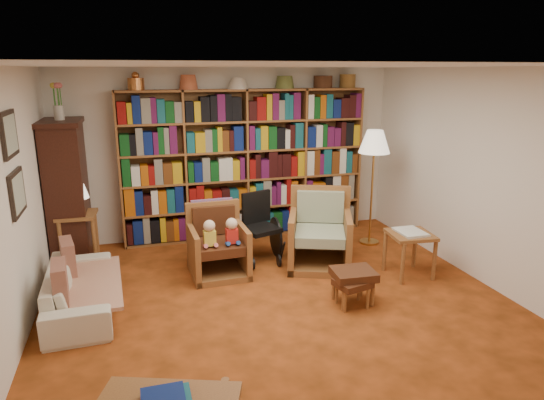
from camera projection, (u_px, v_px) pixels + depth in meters
name	position (u px, v px, depth m)	size (l,w,h in m)	color
floor	(279.00, 304.00, 5.28)	(5.00, 5.00, 0.00)	#B04B1B
ceiling	(280.00, 66.00, 4.63)	(5.00, 5.00, 0.00)	white
wall_back	(230.00, 153.00, 7.27)	(5.00, 5.00, 0.00)	white
wall_front	(415.00, 300.00, 2.64)	(5.00, 5.00, 0.00)	white
wall_left	(9.00, 212.00, 4.27)	(5.00, 5.00, 0.00)	white
wall_right	(484.00, 178.00, 5.63)	(5.00, 5.00, 0.00)	white
bookshelf	(246.00, 160.00, 7.19)	(3.60, 0.30, 2.42)	#9A612F
curio_cabinet	(68.00, 190.00, 6.27)	(0.50, 0.95, 2.40)	#38160F
framed_pictures	(13.00, 164.00, 4.46)	(0.03, 0.52, 0.97)	black
sofa	(80.00, 289.00, 5.10)	(0.63, 1.60, 0.47)	beige
sofa_throw	(85.00, 283.00, 5.09)	(0.74, 1.37, 0.04)	beige
cushion_left	(68.00, 259.00, 5.33)	(0.13, 0.41, 0.41)	maroon
cushion_right	(60.00, 285.00, 4.68)	(0.13, 0.41, 0.41)	maroon
side_table_lamp	(78.00, 227.00, 6.17)	(0.50, 0.50, 0.70)	#9A612F
table_lamp	(74.00, 189.00, 6.05)	(0.35, 0.35, 0.47)	#B6813A
armchair_leather	(217.00, 244.00, 6.03)	(0.70, 0.75, 0.88)	#9A612F
armchair_sage	(317.00, 236.00, 6.30)	(1.08, 1.08, 0.98)	#9A612F
wheelchair	(259.00, 229.00, 6.46)	(0.55, 0.72, 0.89)	black
floor_lamp	(374.00, 146.00, 6.77)	(0.44, 0.44, 1.66)	#B6813A
side_table_papers	(410.00, 240.00, 5.89)	(0.55, 0.55, 0.58)	#9A612F
footstool_a	(353.00, 285.00, 5.16)	(0.41, 0.37, 0.30)	#482613
footstool_b	(353.00, 276.00, 5.23)	(0.47, 0.41, 0.38)	#482613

